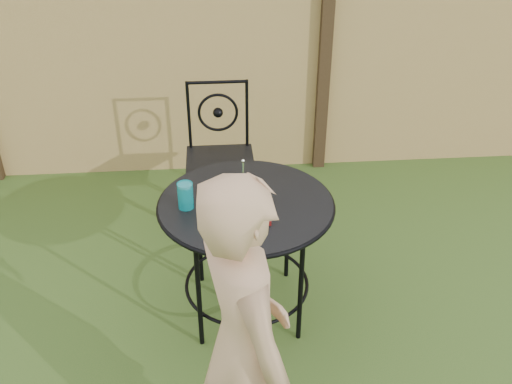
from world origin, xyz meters
TOP-DOWN VIEW (x-y plane):
  - ground at (0.00, 0.00)m, footprint 60.00×60.00m
  - fence at (-0.00, 2.19)m, footprint 8.00×0.12m
  - patio_table at (0.59, 0.49)m, footprint 0.92×0.92m
  - patio_chair at (0.48, 1.50)m, footprint 0.46×0.46m
  - diner at (0.52, -0.50)m, footprint 0.51×0.62m
  - salad_plate at (0.56, 0.40)m, footprint 0.27×0.27m
  - salad at (0.56, 0.40)m, footprint 0.21×0.21m
  - fork at (0.57, 0.40)m, footprint 0.01×0.01m
  - drinking_glass at (0.29, 0.47)m, footprint 0.08×0.08m

SIDE VIEW (x-z plane):
  - ground at x=0.00m, z-range 0.00..0.00m
  - patio_chair at x=0.48m, z-range 0.03..0.98m
  - patio_table at x=0.59m, z-range 0.22..0.95m
  - diner at x=0.52m, z-range 0.00..1.46m
  - salad_plate at x=0.56m, z-range 0.72..0.75m
  - salad at x=0.56m, z-range 0.75..0.83m
  - drinking_glass at x=0.29m, z-range 0.72..0.86m
  - fork at x=0.57m, z-range 0.83..1.01m
  - fence at x=0.00m, z-range 0.00..1.90m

